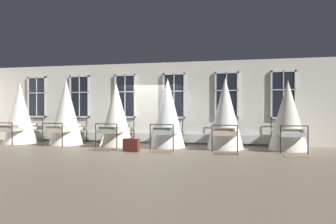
# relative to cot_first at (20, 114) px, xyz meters

# --- Properties ---
(ground) EXTENTS (30.74, 30.74, 0.00)m
(ground) POSITION_rel_cot_first_xyz_m (5.44, 0.00, -1.24)
(ground) COLOR gray
(back_wall_with_windows) EXTENTS (16.37, 0.10, 3.45)m
(back_wall_with_windows) POSITION_rel_cot_first_xyz_m (5.44, 1.23, 0.48)
(back_wall_with_windows) COLOR silver
(back_wall_with_windows) RESTS_ON ground
(window_bank) EXTENTS (11.83, 0.10, 2.91)m
(window_bank) POSITION_rel_cot_first_xyz_m (5.44, 1.10, -0.16)
(window_bank) COLOR black
(window_bank) RESTS_ON ground
(cot_first) EXTENTS (1.36, 1.94, 2.56)m
(cot_first) POSITION_rel_cot_first_xyz_m (0.00, 0.00, 0.00)
(cot_first) COLOR black
(cot_first) RESTS_ON ground
(cot_second) EXTENTS (1.36, 1.94, 2.70)m
(cot_second) POSITION_rel_cot_first_xyz_m (2.18, 0.02, 0.07)
(cot_second) COLOR black
(cot_second) RESTS_ON ground
(cot_third) EXTENTS (1.36, 1.94, 2.51)m
(cot_third) POSITION_rel_cot_first_xyz_m (4.36, 0.05, -0.02)
(cot_third) COLOR black
(cot_third) RESTS_ON ground
(cot_fourth) EXTENTS (1.36, 1.95, 2.66)m
(cot_fourth) POSITION_rel_cot_first_xyz_m (6.48, 0.04, 0.05)
(cot_fourth) COLOR black
(cot_fourth) RESTS_ON ground
(cot_fifth) EXTENTS (1.36, 1.93, 2.63)m
(cot_fifth) POSITION_rel_cot_first_xyz_m (8.66, 0.04, 0.03)
(cot_fifth) COLOR black
(cot_fifth) RESTS_ON ground
(cot_sixth) EXTENTS (1.36, 1.94, 2.49)m
(cot_sixth) POSITION_rel_cot_first_xyz_m (10.85, 0.09, -0.03)
(cot_sixth) COLOR black
(cot_sixth) RESTS_ON ground
(rug_third) EXTENTS (0.81, 0.57, 0.01)m
(rug_third) POSITION_rel_cot_first_xyz_m (4.35, -1.30, -1.24)
(rug_third) COLOR brown
(rug_third) RESTS_ON ground
(rug_fourth) EXTENTS (0.80, 0.57, 0.01)m
(rug_fourth) POSITION_rel_cot_first_xyz_m (6.53, -1.30, -1.24)
(rug_fourth) COLOR brown
(rug_fourth) RESTS_ON ground
(rug_fifth) EXTENTS (0.80, 0.56, 0.01)m
(rug_fifth) POSITION_rel_cot_first_xyz_m (8.70, -1.30, -1.24)
(rug_fifth) COLOR brown
(rug_fifth) RESTS_ON ground
(rug_sixth) EXTENTS (0.81, 0.58, 0.01)m
(rug_sixth) POSITION_rel_cot_first_xyz_m (10.88, -1.30, -1.24)
(rug_sixth) COLOR #8E7A5B
(rug_sixth) RESTS_ON ground
(suitcase_dark) EXTENTS (0.58, 0.28, 0.47)m
(suitcase_dark) POSITION_rel_cot_first_xyz_m (5.51, -1.44, -1.02)
(suitcase_dark) COLOR #5B231E
(suitcase_dark) RESTS_ON ground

